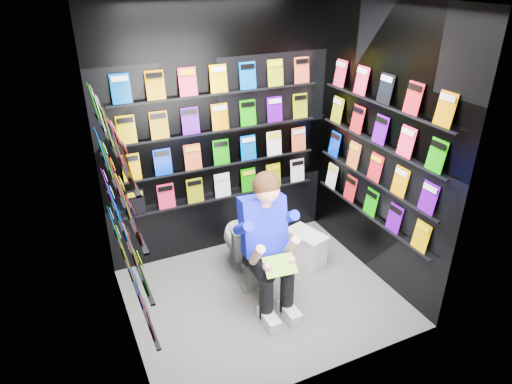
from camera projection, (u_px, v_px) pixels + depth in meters
name	position (u px, v px, depth m)	size (l,w,h in m)	color
floor	(262.00, 297.00, 4.32)	(2.40, 2.40, 0.00)	slate
ceiling	(265.00, 0.00, 3.15)	(2.40, 2.40, 0.00)	white
wall_back	(219.00, 135.00, 4.54)	(2.40, 0.04, 2.60)	black
wall_front	(331.00, 229.00, 2.93)	(2.40, 0.04, 2.60)	black
wall_left	(113.00, 201.00, 3.28)	(0.04, 2.00, 2.60)	black
wall_right	(380.00, 149.00, 4.19)	(0.04, 2.00, 2.60)	black
comics_back	(221.00, 135.00, 4.52)	(2.10, 0.06, 1.37)	#F35B2C
comics_left	(118.00, 199.00, 3.29)	(0.06, 1.70, 1.37)	#F35B2C
comics_right	(378.00, 149.00, 4.18)	(0.06, 1.70, 1.37)	#F35B2C
toilet	(245.00, 243.00, 4.48)	(0.42, 0.75, 0.73)	white
longbox	(306.00, 248.00, 4.79)	(0.22, 0.41, 0.30)	silver
longbox_lid	(307.00, 234.00, 4.71)	(0.24, 0.43, 0.03)	silver
reader	(262.00, 225.00, 3.99)	(0.53, 0.78, 1.43)	#080BCE
held_comic	(280.00, 265.00, 3.79)	(0.27, 0.01, 0.19)	#16933D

